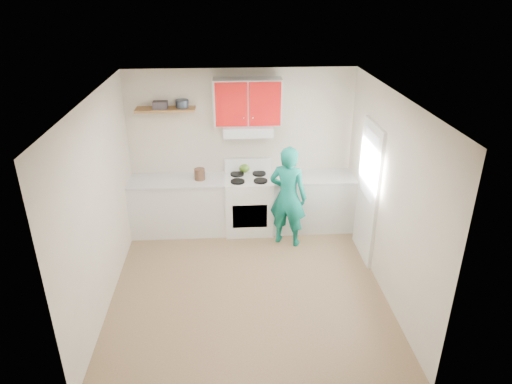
{
  "coord_description": "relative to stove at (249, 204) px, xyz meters",
  "views": [
    {
      "loc": [
        -0.23,
        -5.18,
        3.8
      ],
      "look_at": [
        0.15,
        0.55,
        1.15
      ],
      "focal_mm": 32.24,
      "sensor_mm": 36.0,
      "label": 1
    }
  ],
  "objects": [
    {
      "name": "kettle",
      "position": [
        -0.06,
        0.26,
        0.54
      ],
      "size": [
        0.23,
        0.23,
        0.16
      ],
      "primitive_type": "ellipsoid",
      "rotation": [
        0.0,
        0.0,
        0.26
      ],
      "color": "#456D1E",
      "rests_on": "stove"
    },
    {
      "name": "cutting_board",
      "position": [
        0.76,
        0.03,
        0.45
      ],
      "size": [
        0.36,
        0.31,
        0.02
      ],
      "primitive_type": "cube",
      "rotation": [
        0.0,
        0.0,
        0.33
      ],
      "color": "olive",
      "rests_on": "counter_right"
    },
    {
      "name": "person",
      "position": [
        0.57,
        -0.48,
        0.34
      ],
      "size": [
        0.69,
        0.59,
        1.61
      ],
      "primitive_type": "imported",
      "rotation": [
        0.0,
        0.0,
        2.71
      ],
      "color": "#0C7061",
      "rests_on": "floor"
    },
    {
      "name": "door_glass",
      "position": [
        1.65,
        -0.88,
        0.99
      ],
      "size": [
        0.01,
        0.55,
        0.95
      ],
      "primitive_type": "cube",
      "color": "white",
      "rests_on": "door"
    },
    {
      "name": "range_hood",
      "position": [
        0.0,
        0.1,
        1.24
      ],
      "size": [
        0.76,
        0.44,
        0.15
      ],
      "primitive_type": "cube",
      "color": "silver",
      "rests_on": "back_wall"
    },
    {
      "name": "tin",
      "position": [
        -0.99,
        0.19,
        1.64
      ],
      "size": [
        0.21,
        0.21,
        0.12
      ],
      "primitive_type": "cylinder",
      "rotation": [
        0.0,
        0.0,
        0.06
      ],
      "color": "#333D4C",
      "rests_on": "shelf"
    },
    {
      "name": "books",
      "position": [
        -1.32,
        0.16,
        1.63
      ],
      "size": [
        0.22,
        0.16,
        0.11
      ],
      "primitive_type": "cube",
      "rotation": [
        0.0,
        0.0,
        -0.03
      ],
      "color": "#383137",
      "rests_on": "shelf"
    },
    {
      "name": "counter_left",
      "position": [
        -1.14,
        0.02,
        -0.01
      ],
      "size": [
        1.52,
        0.6,
        0.9
      ],
      "primitive_type": "cube",
      "color": "silver",
      "rests_on": "floor"
    },
    {
      "name": "crock",
      "position": [
        -0.78,
        0.0,
        0.54
      ],
      "size": [
        0.18,
        0.18,
        0.2
      ],
      "primitive_type": "cylinder",
      "rotation": [
        0.0,
        0.0,
        -0.07
      ],
      "color": "#4D3121",
      "rests_on": "counter_left"
    },
    {
      "name": "ceiling",
      "position": [
        -0.1,
        -1.57,
        2.14
      ],
      "size": [
        3.6,
        3.8,
        0.04
      ],
      "primitive_type": "cube",
      "color": "white",
      "rests_on": "floor"
    },
    {
      "name": "left_wall",
      "position": [
        -1.9,
        -1.57,
        0.84
      ],
      "size": [
        0.04,
        3.8,
        2.6
      ],
      "primitive_type": "cube",
      "color": "beige",
      "rests_on": "floor"
    },
    {
      "name": "door",
      "position": [
        1.68,
        -0.88,
        0.56
      ],
      "size": [
        0.05,
        0.85,
        2.05
      ],
      "primitive_type": "cube",
      "color": "white",
      "rests_on": "floor"
    },
    {
      "name": "right_wall",
      "position": [
        1.7,
        -1.57,
        0.84
      ],
      "size": [
        0.04,
        3.8,
        2.6
      ],
      "primitive_type": "cube",
      "color": "beige",
      "rests_on": "floor"
    },
    {
      "name": "counter_right",
      "position": [
        1.04,
        0.02,
        -0.01
      ],
      "size": [
        1.32,
        0.6,
        0.9
      ],
      "primitive_type": "cube",
      "color": "silver",
      "rests_on": "floor"
    },
    {
      "name": "shelf",
      "position": [
        -1.25,
        0.18,
        1.56
      ],
      "size": [
        0.9,
        0.3,
        0.04
      ],
      "primitive_type": "cube",
      "color": "brown",
      "rests_on": "back_wall"
    },
    {
      "name": "floor",
      "position": [
        -0.1,
        -1.57,
        -0.46
      ],
      "size": [
        3.8,
        3.8,
        0.0
      ],
      "primitive_type": "plane",
      "color": "brown",
      "rests_on": "ground"
    },
    {
      "name": "stove",
      "position": [
        0.0,
        0.0,
        0.0
      ],
      "size": [
        0.76,
        0.65,
        0.92
      ],
      "primitive_type": "cube",
      "color": "white",
      "rests_on": "floor"
    },
    {
      "name": "front_wall",
      "position": [
        -0.1,
        -3.47,
        0.84
      ],
      "size": [
        3.6,
        0.04,
        2.6
      ],
      "primitive_type": "cube",
      "color": "beige",
      "rests_on": "floor"
    },
    {
      "name": "silicone_mat",
      "position": [
        1.54,
        -0.0,
        0.44
      ],
      "size": [
        0.33,
        0.29,
        0.01
      ],
      "primitive_type": "cube",
      "rotation": [
        0.0,
        0.0,
        0.15
      ],
      "color": "red",
      "rests_on": "counter_right"
    },
    {
      "name": "back_wall",
      "position": [
        -0.1,
        0.32,
        0.84
      ],
      "size": [
        3.6,
        0.04,
        2.6
      ],
      "primitive_type": "cube",
      "color": "beige",
      "rests_on": "floor"
    },
    {
      "name": "upper_cabinets",
      "position": [
        0.0,
        0.16,
        1.66
      ],
      "size": [
        1.02,
        0.33,
        0.7
      ],
      "primitive_type": "cube",
      "color": "#B6100F",
      "rests_on": "back_wall"
    }
  ]
}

